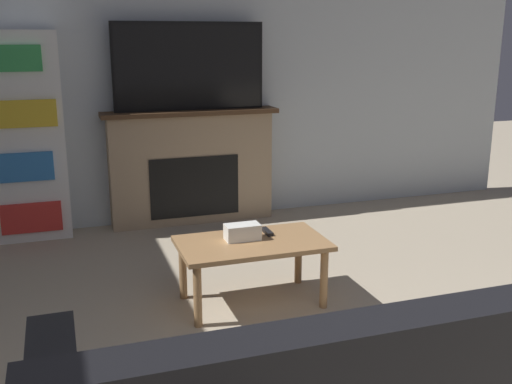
{
  "coord_description": "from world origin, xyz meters",
  "views": [
    {
      "loc": [
        -1.33,
        -0.86,
        1.67
      ],
      "look_at": [
        -0.12,
        2.76,
        0.67
      ],
      "focal_mm": 42.0,
      "sensor_mm": 36.0,
      "label": 1
    }
  ],
  "objects_px": {
    "fireplace": "(192,166)",
    "bookshelf": "(25,138)",
    "tv": "(189,67)",
    "coffee_table": "(252,250)"
  },
  "relations": [
    {
      "from": "tv",
      "to": "bookshelf",
      "type": "xyz_separation_m",
      "value": [
        -1.39,
        -0.0,
        -0.56
      ]
    },
    {
      "from": "tv",
      "to": "bookshelf",
      "type": "relative_size",
      "value": 0.78
    },
    {
      "from": "fireplace",
      "to": "coffee_table",
      "type": "height_order",
      "value": "fireplace"
    },
    {
      "from": "tv",
      "to": "coffee_table",
      "type": "bearing_deg",
      "value": -90.87
    },
    {
      "from": "fireplace",
      "to": "bookshelf",
      "type": "height_order",
      "value": "bookshelf"
    },
    {
      "from": "coffee_table",
      "to": "bookshelf",
      "type": "height_order",
      "value": "bookshelf"
    },
    {
      "from": "fireplace",
      "to": "tv",
      "type": "distance_m",
      "value": 0.89
    },
    {
      "from": "tv",
      "to": "bookshelf",
      "type": "bearing_deg",
      "value": -179.86
    },
    {
      "from": "tv",
      "to": "bookshelf",
      "type": "height_order",
      "value": "tv"
    },
    {
      "from": "fireplace",
      "to": "tv",
      "type": "bearing_deg",
      "value": -90.0
    }
  ]
}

